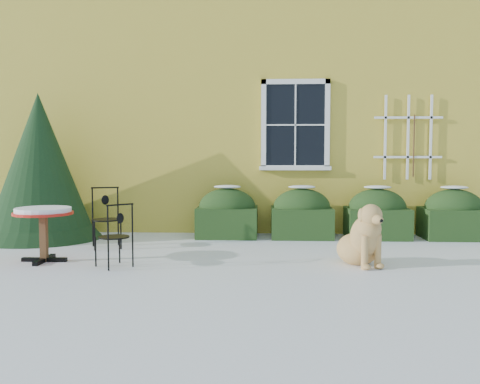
# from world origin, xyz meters

# --- Properties ---
(ground) EXTENTS (80.00, 80.00, 0.00)m
(ground) POSITION_xyz_m (0.00, 0.00, 0.00)
(ground) COLOR white
(ground) RESTS_ON ground
(house) EXTENTS (12.40, 8.40, 6.40)m
(house) POSITION_xyz_m (0.00, 7.00, 3.22)
(house) COLOR yellow
(house) RESTS_ON ground
(hedge_row) EXTENTS (4.95, 0.80, 0.91)m
(hedge_row) POSITION_xyz_m (1.65, 2.55, 0.40)
(hedge_row) COLOR #193113
(hedge_row) RESTS_ON ground
(evergreen_shrub) EXTENTS (2.05, 2.05, 2.49)m
(evergreen_shrub) POSITION_xyz_m (-3.48, 2.20, 1.00)
(evergreen_shrub) COLOR black
(evergreen_shrub) RESTS_ON ground
(bistro_table) EXTENTS (0.79, 0.79, 0.73)m
(bistro_table) POSITION_xyz_m (-2.61, 0.25, 0.61)
(bistro_table) COLOR black
(bistro_table) RESTS_ON ground
(patio_chair_near) EXTENTS (0.52, 0.52, 0.83)m
(patio_chair_near) POSITION_xyz_m (-1.55, -0.05, 0.41)
(patio_chair_near) COLOR black
(patio_chair_near) RESTS_ON ground
(patio_chair_far) EXTENTS (0.54, 0.53, 0.94)m
(patio_chair_far) POSITION_xyz_m (-2.10, 1.40, 0.47)
(patio_chair_far) COLOR black
(patio_chair_far) RESTS_ON ground
(dog) EXTENTS (0.71, 0.93, 0.84)m
(dog) POSITION_xyz_m (1.64, 0.20, 0.34)
(dog) COLOR tan
(dog) RESTS_ON ground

